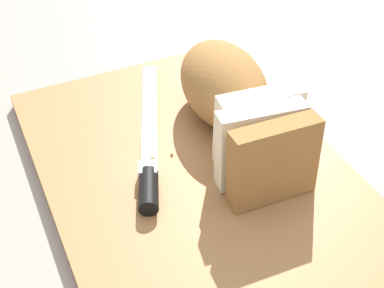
{
  "coord_description": "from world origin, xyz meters",
  "views": [
    {
      "loc": [
        0.39,
        -0.18,
        0.42
      ],
      "look_at": [
        0.0,
        0.0,
        0.05
      ],
      "focal_mm": 49.51,
      "sensor_mm": 36.0,
      "label": 1
    }
  ],
  "objects": [
    {
      "name": "ground_plane",
      "position": [
        0.0,
        0.0,
        0.0
      ],
      "size": [
        3.0,
        3.0,
        0.0
      ],
      "primitive_type": "plane",
      "color": "gray"
    },
    {
      "name": "cutting_board",
      "position": [
        0.0,
        0.0,
        0.01
      ],
      "size": [
        0.44,
        0.32,
        0.02
      ],
      "primitive_type": "cube",
      "rotation": [
        0.0,
        0.0,
        -0.0
      ],
      "color": "#9E6B3D",
      "rests_on": "ground_plane"
    },
    {
      "name": "bread_loaf",
      "position": [
        -0.03,
        0.07,
        0.06
      ],
      "size": [
        0.24,
        0.12,
        0.09
      ],
      "rotation": [
        0.0,
        0.0,
        -0.1
      ],
      "color": "#996633",
      "rests_on": "cutting_board"
    },
    {
      "name": "bread_knife",
      "position": [
        -0.01,
        -0.04,
        0.03
      ],
      "size": [
        0.26,
        0.12,
        0.02
      ],
      "rotation": [
        0.0,
        0.0,
        2.76
      ],
      "color": "silver",
      "rests_on": "cutting_board"
    },
    {
      "name": "crumb_near_knife",
      "position": [
        -0.02,
        -0.01,
        0.02
      ],
      "size": [
        0.0,
        0.0,
        0.0
      ],
      "primitive_type": "sphere",
      "color": "#A8753D",
      "rests_on": "cutting_board"
    },
    {
      "name": "crumb_near_loaf",
      "position": [
        0.01,
        -0.06,
        0.02
      ],
      "size": [
        0.01,
        0.01,
        0.01
      ],
      "primitive_type": "sphere",
      "color": "#A8753D",
      "rests_on": "cutting_board"
    },
    {
      "name": "crumb_stray_left",
      "position": [
        -0.02,
        -0.04,
        0.02
      ],
      "size": [
        0.01,
        0.01,
        0.01
      ],
      "primitive_type": "sphere",
      "color": "#A8753D",
      "rests_on": "cutting_board"
    }
  ]
}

